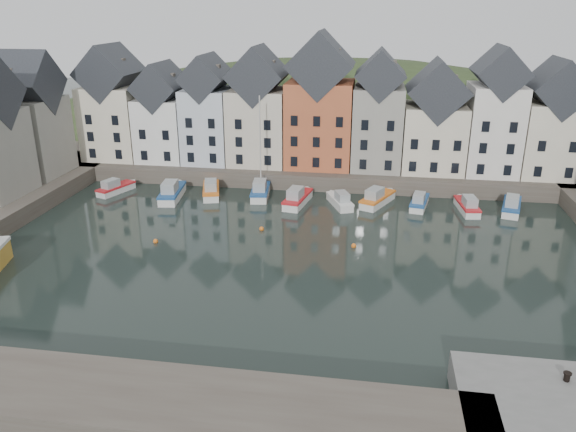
# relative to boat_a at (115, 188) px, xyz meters

# --- Properties ---
(ground) EXTENTS (260.00, 260.00, 0.00)m
(ground) POSITION_rel_boat_a_xyz_m (25.13, -17.56, -0.63)
(ground) COLOR black
(ground) RESTS_ON ground
(far_quay) EXTENTS (90.00, 16.00, 2.00)m
(far_quay) POSITION_rel_boat_a_xyz_m (25.13, 12.44, 0.37)
(far_quay) COLOR #494038
(far_quay) RESTS_ON ground
(near_wall) EXTENTS (50.00, 6.00, 2.00)m
(near_wall) POSITION_rel_boat_a_xyz_m (15.13, -39.56, 0.37)
(near_wall) COLOR #494038
(near_wall) RESTS_ON ground
(hillside) EXTENTS (153.60, 70.40, 64.00)m
(hillside) POSITION_rel_boat_a_xyz_m (25.15, 38.44, -18.59)
(hillside) COLOR #2A361B
(hillside) RESTS_ON ground
(far_terrace) EXTENTS (72.37, 8.16, 17.78)m
(far_terrace) POSITION_rel_boat_a_xyz_m (28.34, 10.44, 8.25)
(far_terrace) COLOR beige
(far_terrace) RESTS_ON far_quay
(left_terrace) EXTENTS (7.65, 17.00, 15.69)m
(left_terrace) POSITION_rel_boat_a_xyz_m (-10.87, -4.06, 8.25)
(left_terrace) COLOR gray
(left_terrace) RESTS_ON left_quay
(mooring_buoys) EXTENTS (20.50, 5.50, 0.50)m
(mooring_buoys) POSITION_rel_boat_a_xyz_m (21.13, -12.23, -0.48)
(mooring_buoys) COLOR orange
(mooring_buoys) RESTS_ON ground
(boat_a) EXTENTS (3.50, 5.73, 2.10)m
(boat_a) POSITION_rel_boat_a_xyz_m (0.00, 0.00, 0.00)
(boat_a) COLOR silver
(boat_a) RESTS_ON ground
(boat_b) EXTENTS (3.06, 7.24, 2.70)m
(boat_b) POSITION_rel_boat_a_xyz_m (8.05, -1.12, 0.18)
(boat_b) COLOR silver
(boat_b) RESTS_ON ground
(boat_c) EXTENTS (3.61, 6.66, 2.44)m
(boat_c) POSITION_rel_boat_a_xyz_m (12.53, 0.82, 0.10)
(boat_c) COLOR silver
(boat_c) RESTS_ON ground
(boat_d) EXTENTS (2.79, 6.84, 12.72)m
(boat_d) POSITION_rel_boat_a_xyz_m (18.76, 1.47, 0.20)
(boat_d) COLOR silver
(boat_d) RESTS_ON ground
(boat_e) EXTENTS (3.05, 6.76, 2.50)m
(boat_e) POSITION_rel_boat_a_xyz_m (23.77, -0.80, 0.12)
(boat_e) COLOR silver
(boat_e) RESTS_ON ground
(boat_f) EXTENTS (3.73, 5.81, 2.14)m
(boat_f) POSITION_rel_boat_a_xyz_m (28.93, -0.56, 0.01)
(boat_f) COLOR silver
(boat_f) RESTS_ON ground
(boat_g) EXTENTS (4.46, 6.65, 2.46)m
(boat_g) POSITION_rel_boat_a_xyz_m (33.29, 0.65, 0.11)
(boat_g) COLOR silver
(boat_g) RESTS_ON ground
(boat_h) EXTENTS (2.73, 5.76, 2.13)m
(boat_h) POSITION_rel_boat_a_xyz_m (38.28, 0.47, 0.01)
(boat_h) COLOR silver
(boat_h) RESTS_ON ground
(boat_i) EXTENTS (2.48, 5.97, 2.22)m
(boat_i) POSITION_rel_boat_a_xyz_m (43.75, -0.15, 0.04)
(boat_i) COLOR silver
(boat_i) RESTS_ON ground
(boat_j) EXTENTS (3.35, 6.42, 2.36)m
(boat_j) POSITION_rel_boat_a_xyz_m (48.81, 0.50, 0.08)
(boat_j) COLOR silver
(boat_j) RESTS_ON ground
(mooring_bollard) EXTENTS (0.48, 0.48, 0.56)m
(mooring_bollard) POSITION_rel_boat_a_xyz_m (44.53, -34.67, 1.68)
(mooring_bollard) COLOR black
(mooring_bollard) RESTS_ON near_quay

